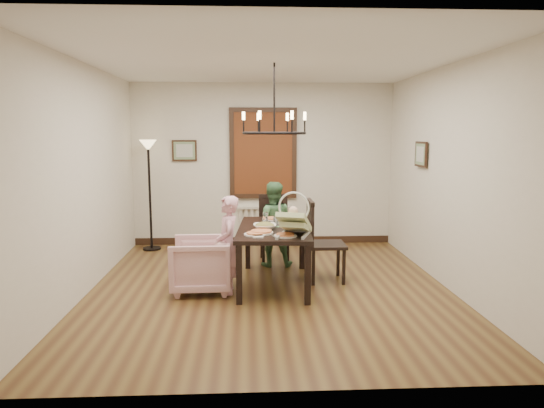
{
  "coord_description": "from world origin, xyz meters",
  "views": [
    {
      "loc": [
        -0.27,
        -5.93,
        1.96
      ],
      "look_at": [
        0.04,
        0.19,
        1.05
      ],
      "focal_mm": 32.0,
      "sensor_mm": 36.0,
      "label": 1
    }
  ],
  "objects": [
    {
      "name": "dining_table",
      "position": [
        0.06,
        0.14,
        0.67
      ],
      "size": [
        1.01,
        1.66,
        0.75
      ],
      "rotation": [
        0.0,
        0.0,
        -0.07
      ],
      "color": "black",
      "rests_on": "room_shell"
    },
    {
      "name": "floor_lamp",
      "position": [
        -1.9,
        2.15,
        0.9
      ],
      "size": [
        0.3,
        0.3,
        1.8
      ],
      "primitive_type": null,
      "color": "black",
      "rests_on": "room_shell"
    },
    {
      "name": "chair_far",
      "position": [
        0.13,
        1.32,
        0.51
      ],
      "size": [
        0.47,
        0.47,
        1.02
      ],
      "primitive_type": null,
      "rotation": [
        0.0,
        0.0,
        0.04
      ],
      "color": "black",
      "rests_on": "room_shell"
    },
    {
      "name": "salad_bowl",
      "position": [
        -0.06,
        0.01,
        0.8
      ],
      "size": [
        0.35,
        0.35,
        0.09
      ],
      "primitive_type": "imported",
      "color": "white",
      "rests_on": "dining_table"
    },
    {
      "name": "picture_right",
      "position": [
        2.21,
        0.9,
        1.65
      ],
      "size": [
        0.03,
        0.42,
        0.36
      ],
      "primitive_type": "cube",
      "rotation": [
        0.0,
        0.0,
        1.57
      ],
      "color": "black",
      "rests_on": "room_shell"
    },
    {
      "name": "armchair",
      "position": [
        -0.86,
        -0.07,
        0.34
      ],
      "size": [
        0.76,
        0.74,
        0.67
      ],
      "primitive_type": "imported",
      "rotation": [
        0.0,
        0.0,
        -1.55
      ],
      "color": "beige",
      "rests_on": "room_shell"
    },
    {
      "name": "chandelier",
      "position": [
        0.06,
        0.14,
        1.95
      ],
      "size": [
        0.8,
        0.8,
        0.04
      ],
      "primitive_type": "torus",
      "color": "black",
      "rests_on": "room_shell"
    },
    {
      "name": "picture_back",
      "position": [
        -1.35,
        2.47,
        1.65
      ],
      "size": [
        0.42,
        0.03,
        0.36
      ],
      "primitive_type": "cube",
      "color": "black",
      "rests_on": "room_shell"
    },
    {
      "name": "room_shell",
      "position": [
        0.0,
        0.37,
        1.4
      ],
      "size": [
        4.51,
        5.0,
        2.81
      ],
      "color": "brown",
      "rests_on": "ground"
    },
    {
      "name": "radiator",
      "position": [
        0.0,
        2.48,
        0.35
      ],
      "size": [
        0.92,
        0.12,
        0.62
      ],
      "primitive_type": null,
      "color": "silver",
      "rests_on": "room_shell"
    },
    {
      "name": "elderly_woman",
      "position": [
        -0.52,
        -0.15,
        0.5
      ],
      "size": [
        0.27,
        0.38,
        1.0
      ],
      "primitive_type": "imported",
      "rotation": [
        0.0,
        0.0,
        -1.5
      ],
      "color": "#E09EB0",
      "rests_on": "room_shell"
    },
    {
      "name": "drinking_glass",
      "position": [
        0.09,
        0.19,
        0.82
      ],
      "size": [
        0.06,
        0.06,
        0.12
      ],
      "primitive_type": "cylinder",
      "color": "silver",
      "rests_on": "dining_table"
    },
    {
      "name": "window_blinds",
      "position": [
        0.0,
        2.46,
        1.6
      ],
      "size": [
        1.0,
        0.03,
        1.4
      ],
      "primitive_type": "cube",
      "color": "maroon",
      "rests_on": "room_shell"
    },
    {
      "name": "pizza_platter",
      "position": [
        -0.11,
        -0.23,
        0.77
      ],
      "size": [
        0.28,
        0.28,
        0.04
      ],
      "primitive_type": "cylinder",
      "color": "tan",
      "rests_on": "dining_table"
    },
    {
      "name": "baby_bouncer",
      "position": [
        0.27,
        -0.35,
        0.93
      ],
      "size": [
        0.54,
        0.64,
        0.36
      ],
      "primitive_type": null,
      "rotation": [
        0.0,
        0.0,
        -0.31
      ],
      "color": "#BECD8D",
      "rests_on": "dining_table"
    },
    {
      "name": "chair_right",
      "position": [
        0.76,
        0.28,
        0.55
      ],
      "size": [
        0.48,
        0.48,
        1.1
      ],
      "primitive_type": null,
      "rotation": [
        0.0,
        0.0,
        1.57
      ],
      "color": "black",
      "rests_on": "room_shell"
    },
    {
      "name": "seated_man",
      "position": [
        0.09,
        1.05,
        0.52
      ],
      "size": [
        0.52,
        0.41,
        1.04
      ],
      "primitive_type": "imported",
      "rotation": [
        0.0,
        0.0,
        3.11
      ],
      "color": "#467649",
      "rests_on": "room_shell"
    }
  ]
}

